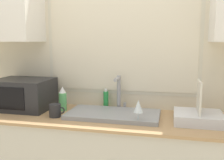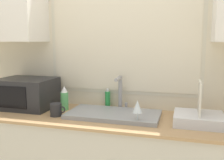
{
  "view_description": "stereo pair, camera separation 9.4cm",
  "coord_description": "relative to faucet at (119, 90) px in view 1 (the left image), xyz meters",
  "views": [
    {
      "loc": [
        0.41,
        -1.54,
        1.5
      ],
      "look_at": [
        -0.01,
        0.26,
        1.22
      ],
      "focal_mm": 42.0,
      "sensor_mm": 36.0,
      "label": 1
    },
    {
      "loc": [
        0.5,
        -1.52,
        1.5
      ],
      "look_at": [
        -0.01,
        0.26,
        1.22
      ],
      "focal_mm": 42.0,
      "sensor_mm": 36.0,
      "label": 2
    }
  ],
  "objects": [
    {
      "name": "sink_basin",
      "position": [
        -0.0,
        -0.19,
        -0.15
      ],
      "size": [
        0.68,
        0.35,
        0.03
      ],
      "color": "gray",
      "rests_on": "countertop"
    },
    {
      "name": "soap_bottle",
      "position": [
        -0.12,
        0.04,
        -0.09
      ],
      "size": [
        0.04,
        0.04,
        0.16
      ],
      "color": "#268C3F",
      "rests_on": "countertop"
    },
    {
      "name": "wall_back",
      "position": [
        0.0,
        0.07,
        0.33
      ],
      "size": [
        6.0,
        0.38,
        2.6
      ],
      "color": "beige",
      "rests_on": "ground_plane"
    },
    {
      "name": "mug_near_sink",
      "position": [
        -0.42,
        -0.3,
        -0.11
      ],
      "size": [
        0.12,
        0.09,
        0.1
      ],
      "color": "#262628",
      "rests_on": "countertop"
    },
    {
      "name": "spray_bottle",
      "position": [
        -0.44,
        -0.12,
        -0.07
      ],
      "size": [
        0.06,
        0.06,
        0.2
      ],
      "color": "#59B266",
      "rests_on": "countertop"
    },
    {
      "name": "microwave",
      "position": [
        -0.77,
        -0.13,
        -0.04
      ],
      "size": [
        0.45,
        0.36,
        0.25
      ],
      "color": "#232326",
      "rests_on": "countertop"
    },
    {
      "name": "dish_rack",
      "position": [
        0.6,
        -0.21,
        -0.11
      ],
      "size": [
        0.33,
        0.28,
        0.29
      ],
      "color": "silver",
      "rests_on": "countertop"
    },
    {
      "name": "faucet",
      "position": [
        0.0,
        0.0,
        0.0
      ],
      "size": [
        0.08,
        0.16,
        0.28
      ],
      "color": "#99999E",
      "rests_on": "countertop"
    },
    {
      "name": "wine_glass",
      "position": [
        0.2,
        -0.32,
        -0.05
      ],
      "size": [
        0.06,
        0.06,
        0.16
      ],
      "color": "silver",
      "rests_on": "countertop"
    }
  ]
}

